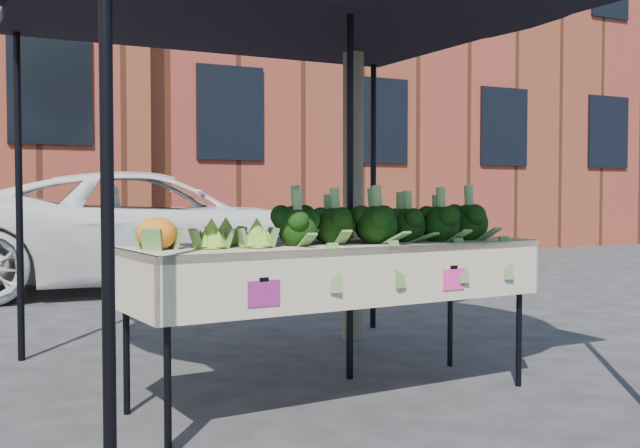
{
  "coord_description": "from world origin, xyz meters",
  "views": [
    {
      "loc": [
        -2.2,
        -3.96,
        1.18
      ],
      "look_at": [
        -0.11,
        0.09,
        1.0
      ],
      "focal_mm": 43.29,
      "sensor_mm": 36.0,
      "label": 1
    }
  ],
  "objects": [
    {
      "name": "ground",
      "position": [
        0.0,
        0.0,
        0.0
      ],
      "size": [
        90.0,
        90.0,
        0.0
      ],
      "primitive_type": "plane",
      "color": "#252527"
    },
    {
      "name": "table",
      "position": [
        -0.11,
        -0.11,
        0.45
      ],
      "size": [
        2.44,
        0.95,
        0.9
      ],
      "color": "beige",
      "rests_on": "ground"
    },
    {
      "name": "canopy",
      "position": [
        -0.15,
        0.36,
        1.37
      ],
      "size": [
        3.16,
        3.16,
        2.74
      ],
      "primitive_type": null,
      "color": "black",
      "rests_on": "ground"
    },
    {
      "name": "broccoli_heap",
      "position": [
        0.17,
        -0.09,
        1.04
      ],
      "size": [
        1.4,
        0.6,
        0.29
      ],
      "primitive_type": "ellipsoid",
      "color": "black",
      "rests_on": "table"
    },
    {
      "name": "romanesco_cluster",
      "position": [
        -0.77,
        -0.13,
        1.01
      ],
      "size": [
        0.45,
        0.49,
        0.22
      ],
      "primitive_type": "ellipsoid",
      "color": "#86A932",
      "rests_on": "table"
    },
    {
      "name": "cauliflower_pair",
      "position": [
        -1.16,
        -0.16,
        1.0
      ],
      "size": [
        0.22,
        0.22,
        0.2
      ],
      "primitive_type": "ellipsoid",
      "color": "orange",
      "rests_on": "table"
    },
    {
      "name": "vehicle",
      "position": [
        0.36,
        5.52,
        2.6
      ],
      "size": [
        1.79,
        2.59,
        5.2
      ],
      "primitive_type": "imported",
      "rotation": [
        0.0,
        0.0,
        1.42
      ],
      "color": "white",
      "rests_on": "ground"
    },
    {
      "name": "street_tree",
      "position": [
        0.87,
        1.4,
        2.39
      ],
      "size": [
        2.43,
        2.43,
        4.79
      ],
      "primitive_type": null,
      "color": "#1E4C14",
      "rests_on": "ground"
    },
    {
      "name": "building_right",
      "position": [
        7.0,
        12.5,
        4.25
      ],
      "size": [
        12.0,
        8.0,
        8.5
      ],
      "primitive_type": "cube",
      "color": "brown",
      "rests_on": "ground"
    }
  ]
}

